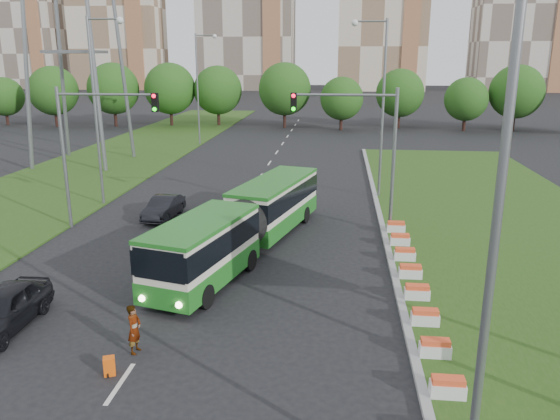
# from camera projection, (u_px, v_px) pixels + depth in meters

# --- Properties ---
(ground) EXTENTS (360.00, 360.00, 0.00)m
(ground) POSITION_uv_depth(u_px,v_px,m) (250.00, 303.00, 21.97)
(ground) COLOR black
(ground) RESTS_ON ground
(grass_median) EXTENTS (14.00, 60.00, 0.15)m
(grass_median) POSITION_uv_depth(u_px,v_px,m) (522.00, 247.00, 28.26)
(grass_median) COLOR #254D16
(grass_median) RESTS_ON ground
(median_kerb) EXTENTS (0.30, 60.00, 0.18)m
(median_kerb) POSITION_uv_depth(u_px,v_px,m) (386.00, 242.00, 28.98)
(median_kerb) COLOR #959595
(median_kerb) RESTS_ON ground
(left_verge) EXTENTS (12.00, 110.00, 0.10)m
(left_verge) POSITION_uv_depth(u_px,v_px,m) (93.00, 170.00, 47.75)
(left_verge) COLOR #254D16
(left_verge) RESTS_ON ground
(lane_markings) EXTENTS (0.20, 100.00, 0.01)m
(lane_markings) POSITION_uv_depth(u_px,v_px,m) (253.00, 187.00, 41.42)
(lane_markings) COLOR silver
(lane_markings) RESTS_ON ground
(flower_planters) EXTENTS (1.10, 18.10, 0.60)m
(flower_planters) POSITION_uv_depth(u_px,v_px,m) (417.00, 292.00, 21.92)
(flower_planters) COLOR silver
(flower_planters) RESTS_ON grass_median
(traffic_mast_median) EXTENTS (5.76, 0.32, 8.00)m
(traffic_mast_median) POSITION_uv_depth(u_px,v_px,m) (365.00, 137.00, 29.60)
(traffic_mast_median) COLOR slate
(traffic_mast_median) RESTS_ON ground
(traffic_mast_left) EXTENTS (5.76, 0.32, 8.00)m
(traffic_mast_left) POSITION_uv_depth(u_px,v_px,m) (89.00, 136.00, 30.21)
(traffic_mast_left) COLOR slate
(traffic_mast_left) RESTS_ON ground
(street_lamps) EXTENTS (36.00, 60.00, 12.00)m
(street_lamps) POSITION_uv_depth(u_px,v_px,m) (224.00, 123.00, 30.23)
(street_lamps) COLOR slate
(street_lamps) RESTS_ON ground
(tree_line) EXTENTS (120.00, 8.00, 9.00)m
(tree_line) POSITION_uv_depth(u_px,v_px,m) (390.00, 97.00, 72.36)
(tree_line) COLOR #1B4713
(tree_line) RESTS_ON ground
(apartment_tower_west) EXTENTS (26.00, 15.00, 48.00)m
(apartment_tower_west) POSITION_uv_depth(u_px,v_px,m) (117.00, 8.00, 165.79)
(apartment_tower_west) COLOR beige
(apartment_tower_west) RESTS_ON ground
(apartment_tower_ceast) EXTENTS (25.00, 15.00, 50.00)m
(apartment_tower_ceast) POSITION_uv_depth(u_px,v_px,m) (383.00, 2.00, 157.24)
(apartment_tower_ceast) COLOR beige
(apartment_tower_ceast) RESTS_ON ground
(apartment_tower_east) EXTENTS (27.00, 15.00, 47.00)m
(apartment_tower_east) POSITION_uv_depth(u_px,v_px,m) (527.00, 6.00, 153.51)
(apartment_tower_east) COLOR beige
(apartment_tower_east) RESTS_ON ground
(midrise_west) EXTENTS (22.00, 14.00, 36.00)m
(midrise_west) POSITION_uv_depth(u_px,v_px,m) (26.00, 29.00, 170.52)
(midrise_west) COLOR beige
(midrise_west) RESTS_ON ground
(articulated_bus) EXTENTS (2.45, 15.71, 2.59)m
(articulated_bus) POSITION_uv_depth(u_px,v_px,m) (243.00, 222.00, 27.30)
(articulated_bus) COLOR beige
(articulated_bus) RESTS_ON ground
(car_left_near) EXTENTS (1.90, 4.63, 1.57)m
(car_left_near) POSITION_uv_depth(u_px,v_px,m) (3.00, 309.00, 19.69)
(car_left_near) COLOR black
(car_left_near) RESTS_ON ground
(car_left_far) EXTENTS (1.68, 4.16, 1.34)m
(car_left_far) POSITION_uv_depth(u_px,v_px,m) (164.00, 207.00, 33.38)
(car_left_far) COLOR black
(car_left_far) RESTS_ON ground
(pedestrian) EXTENTS (0.48, 0.67, 1.71)m
(pedestrian) POSITION_uv_depth(u_px,v_px,m) (134.00, 329.00, 18.08)
(pedestrian) COLOR gray
(pedestrian) RESTS_ON ground
(shopping_trolley) EXTENTS (0.35, 0.37, 0.60)m
(shopping_trolley) POSITION_uv_depth(u_px,v_px,m) (109.00, 366.00, 16.92)
(shopping_trolley) COLOR #F1570C
(shopping_trolley) RESTS_ON ground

